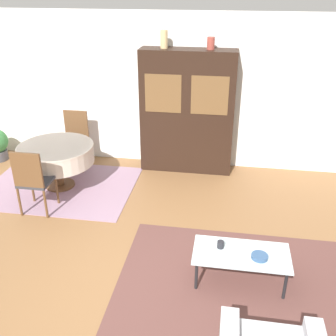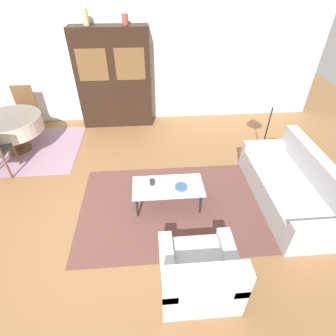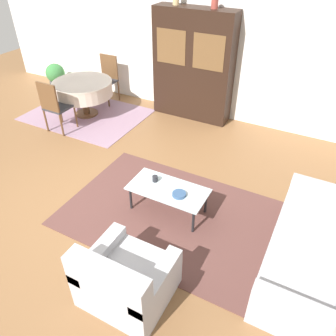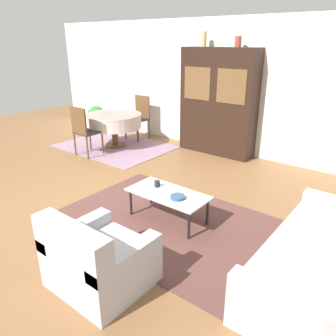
{
  "view_description": "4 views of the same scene",
  "coord_description": "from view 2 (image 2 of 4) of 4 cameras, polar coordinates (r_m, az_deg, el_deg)",
  "views": [
    {
      "loc": [
        0.93,
        -3.13,
        3.21
      ],
      "look_at": [
        0.2,
        1.4,
        0.95
      ],
      "focal_mm": 42.0,
      "sensor_mm": 36.0,
      "label": 1
    },
    {
      "loc": [
        0.94,
        -2.48,
        3.07
      ],
      "look_at": [
        1.18,
        0.49,
        0.75
      ],
      "focal_mm": 28.0,
      "sensor_mm": 36.0,
      "label": 2
    },
    {
      "loc": [
        2.79,
        -2.54,
        3.25
      ],
      "look_at": [
        1.18,
        0.49,
        0.75
      ],
      "focal_mm": 35.0,
      "sensor_mm": 36.0,
      "label": 3
    },
    {
      "loc": [
        3.57,
        -2.55,
        2.27
      ],
      "look_at": [
        1.18,
        0.49,
        0.75
      ],
      "focal_mm": 35.0,
      "sensor_mm": 36.0,
      "label": 4
    }
  ],
  "objects": [
    {
      "name": "ground_plane",
      "position": [
        4.06,
        -16.78,
        -13.53
      ],
      "size": [
        14.0,
        14.0,
        0.0
      ],
      "primitive_type": "plane",
      "color": "brown"
    },
    {
      "name": "wall_back",
      "position": [
        6.42,
        -13.83,
        21.33
      ],
      "size": [
        10.0,
        0.06,
        2.7
      ],
      "color": "white",
      "rests_on": "ground_plane"
    },
    {
      "name": "area_rug",
      "position": [
        4.25,
        1.49,
        -8.35
      ],
      "size": [
        3.0,
        2.0,
        0.01
      ],
      "color": "brown",
      "rests_on": "ground_plane"
    },
    {
      "name": "dining_rug",
      "position": [
        6.31,
        -29.46,
        3.44
      ],
      "size": [
        2.44,
        1.79,
        0.01
      ],
      "color": "gray",
      "rests_on": "ground_plane"
    },
    {
      "name": "couch",
      "position": [
        4.61,
        25.51,
        -3.78
      ],
      "size": [
        0.93,
        2.07,
        0.82
      ],
      "rotation": [
        0.0,
        0.0,
        1.57
      ],
      "color": "#B2B2B7",
      "rests_on": "ground_plane"
    },
    {
      "name": "armchair",
      "position": [
        3.22,
        6.83,
        -22.09
      ],
      "size": [
        0.88,
        0.81,
        0.79
      ],
      "color": "#B2B2B7",
      "rests_on": "ground_plane"
    },
    {
      "name": "coffee_table",
      "position": [
        4.03,
        -0.0,
        -4.34
      ],
      "size": [
        1.09,
        0.54,
        0.39
      ],
      "color": "black",
      "rests_on": "area_rug"
    },
    {
      "name": "display_cabinet",
      "position": [
        6.23,
        -11.61,
        18.41
      ],
      "size": [
        1.61,
        0.43,
        2.14
      ],
      "color": "black",
      "rests_on": "ground_plane"
    },
    {
      "name": "dining_table",
      "position": [
        6.07,
        -31.19,
        8.08
      ],
      "size": [
        1.22,
        1.22,
        0.73
      ],
      "color": "brown",
      "rests_on": "dining_rug"
    },
    {
      "name": "dining_chair_far",
      "position": [
        6.76,
        -28.72,
        11.58
      ],
      "size": [
        0.44,
        0.44,
        1.02
      ],
      "rotation": [
        0.0,
        0.0,
        3.14
      ],
      "color": "brown",
      "rests_on": "dining_rug"
    },
    {
      "name": "floor_lamp",
      "position": [
        5.22,
        22.28,
        13.74
      ],
      "size": [
        0.37,
        0.37,
        1.38
      ],
      "color": "black",
      "rests_on": "ground_plane"
    },
    {
      "name": "cup",
      "position": [
        4.02,
        -3.47,
        -3.06
      ],
      "size": [
        0.08,
        0.08,
        0.08
      ],
      "color": "#232328",
      "rests_on": "coffee_table"
    },
    {
      "name": "bowl",
      "position": [
        3.97,
        2.88,
        -4.09
      ],
      "size": [
        0.19,
        0.19,
        0.04
      ],
      "color": "#33517A",
      "rests_on": "coffee_table"
    },
    {
      "name": "vase_tall",
      "position": [
        6.01,
        -17.56,
        28.85
      ],
      "size": [
        0.12,
        0.12,
        0.29
      ],
      "color": "tan",
      "rests_on": "display_cabinet"
    },
    {
      "name": "vase_short",
      "position": [
        5.93,
        -9.32,
        29.33
      ],
      "size": [
        0.12,
        0.12,
        0.19
      ],
      "color": "#9E4238",
      "rests_on": "display_cabinet"
    }
  ]
}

